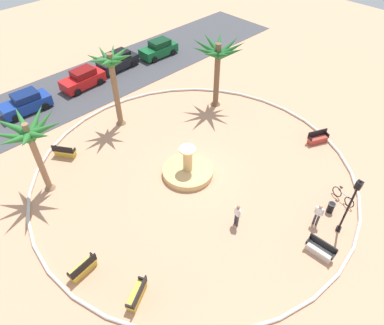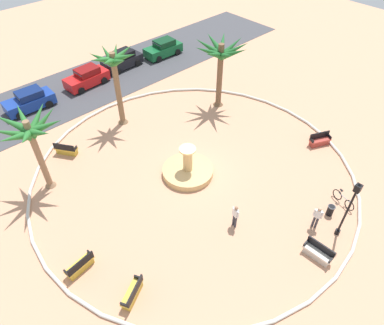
{
  "view_description": "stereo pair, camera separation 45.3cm",
  "coord_description": "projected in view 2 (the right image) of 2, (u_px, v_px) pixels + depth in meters",
  "views": [
    {
      "loc": [
        -12.09,
        -12.14,
        16.88
      ],
      "look_at": [
        -0.1,
        0.07,
        1.0
      ],
      "focal_mm": 32.78,
      "sensor_mm": 36.0,
      "label": 1
    },
    {
      "loc": [
        -11.76,
        -12.46,
        16.88
      ],
      "look_at": [
        -0.1,
        0.07,
        1.0
      ],
      "focal_mm": 32.78,
      "sensor_mm": 36.0,
      "label": 2
    }
  ],
  "objects": [
    {
      "name": "ground_plane",
      "position": [
        194.0,
        173.0,
        24.04
      ],
      "size": [
        80.0,
        80.0,
        0.0
      ],
      "primitive_type": "plane",
      "color": "tan"
    },
    {
      "name": "plaza_curb",
      "position": [
        194.0,
        172.0,
        23.97
      ],
      "size": [
        21.74,
        21.74,
        0.2
      ],
      "primitive_type": "torus",
      "color": "silver",
      "rests_on": "ground"
    },
    {
      "name": "street_asphalt",
      "position": [
        80.0,
        88.0,
        32.22
      ],
      "size": [
        48.0,
        8.0,
        0.03
      ],
      "primitive_type": "cube",
      "color": "#424247",
      "rests_on": "ground"
    },
    {
      "name": "fountain",
      "position": [
        188.0,
        170.0,
        23.77
      ],
      "size": [
        3.46,
        3.46,
        2.26
      ],
      "color": "tan",
      "rests_on": "ground"
    },
    {
      "name": "palm_tree_near_fountain",
      "position": [
        30.0,
        133.0,
        20.2
      ],
      "size": [
        4.03,
        4.24,
        5.48
      ],
      "color": "#8E6B4C",
      "rests_on": "ground"
    },
    {
      "name": "palm_tree_by_curb",
      "position": [
        221.0,
        56.0,
        27.23
      ],
      "size": [
        4.39,
        4.39,
        5.7
      ],
      "color": "brown",
      "rests_on": "ground"
    },
    {
      "name": "palm_tree_mid_plaza",
      "position": [
        114.0,
        68.0,
        25.08
      ],
      "size": [
        3.5,
        3.38,
        6.21
      ],
      "color": "brown",
      "rests_on": "ground"
    },
    {
      "name": "bench_east",
      "position": [
        66.0,
        150.0,
        25.28
      ],
      "size": [
        1.32,
        1.6,
        1.0
      ],
      "color": "gold",
      "rests_on": "ground"
    },
    {
      "name": "bench_west",
      "position": [
        320.0,
        141.0,
        26.04
      ],
      "size": [
        1.66,
        1.13,
        1.0
      ],
      "color": "#B73D33",
      "rests_on": "ground"
    },
    {
      "name": "bench_north",
      "position": [
        317.0,
        253.0,
        19.0
      ],
      "size": [
        0.57,
        1.62,
        1.0
      ],
      "color": "beige",
      "rests_on": "ground"
    },
    {
      "name": "bench_southeast",
      "position": [
        133.0,
        294.0,
        17.31
      ],
      "size": [
        1.65,
        1.19,
        1.0
      ],
      "color": "gold",
      "rests_on": "ground"
    },
    {
      "name": "bench_southwest",
      "position": [
        80.0,
        266.0,
        18.42
      ],
      "size": [
        1.65,
        0.7,
        1.0
      ],
      "color": "gold",
      "rests_on": "ground"
    },
    {
      "name": "lamppost",
      "position": [
        350.0,
        206.0,
        18.71
      ],
      "size": [
        0.32,
        0.32,
        4.2
      ],
      "color": "black",
      "rests_on": "ground"
    },
    {
      "name": "trash_bin",
      "position": [
        330.0,
        210.0,
        21.15
      ],
      "size": [
        0.46,
        0.46,
        0.73
      ],
      "color": "black",
      "rests_on": "ground"
    },
    {
      "name": "bicycle_red_frame",
      "position": [
        343.0,
        200.0,
        21.76
      ],
      "size": [
        0.58,
        1.68,
        0.94
      ],
      "color": "black",
      "rests_on": "ground"
    },
    {
      "name": "person_cyclist_helmet",
      "position": [
        317.0,
        216.0,
        20.08
      ],
      "size": [
        0.29,
        0.51,
        1.69
      ],
      "color": "#33333D",
      "rests_on": "ground"
    },
    {
      "name": "person_cyclist_photo",
      "position": [
        235.0,
        215.0,
        20.13
      ],
      "size": [
        0.26,
        0.52,
        1.71
      ],
      "color": "#33333D",
      "rests_on": "ground"
    },
    {
      "name": "parked_car_leftmost",
      "position": [
        29.0,
        101.0,
        29.23
      ],
      "size": [
        4.05,
        2.01,
        1.67
      ],
      "color": "navy",
      "rests_on": "ground"
    },
    {
      "name": "parked_car_second",
      "position": [
        87.0,
        78.0,
        32.05
      ],
      "size": [
        4.1,
        2.11,
        1.67
      ],
      "color": "red",
      "rests_on": "ground"
    },
    {
      "name": "parked_car_third",
      "position": [
        122.0,
        60.0,
        34.58
      ],
      "size": [
        4.08,
        2.07,
        1.67
      ],
      "color": "black",
      "rests_on": "ground"
    },
    {
      "name": "parked_car_rightmost",
      "position": [
        163.0,
        49.0,
        36.48
      ],
      "size": [
        4.04,
        2.0,
        1.67
      ],
      "color": "#145B2D",
      "rests_on": "ground"
    }
  ]
}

